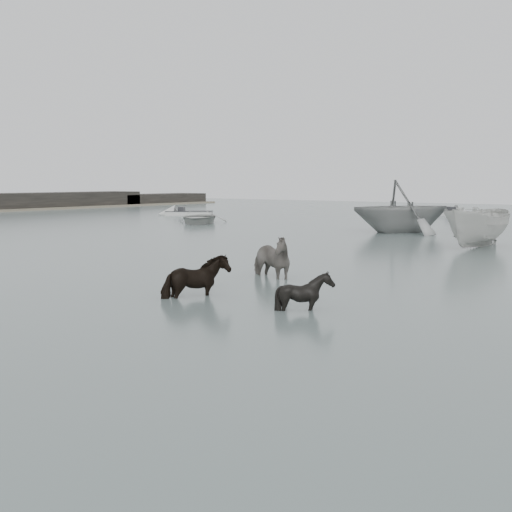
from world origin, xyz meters
name	(u,v)px	position (x,y,z in m)	size (l,w,h in m)	color
ground	(291,298)	(0.00, 0.00, 0.00)	(140.00, 140.00, 0.00)	#4A5856
pony_pinto	(269,250)	(-2.45, 2.47, 0.87)	(0.94, 2.06, 1.74)	black
pony_dark	(197,269)	(-2.03, -1.33, 0.74)	(1.47, 1.26, 1.48)	black
pony_black	(305,284)	(1.07, -1.08, 0.61)	(0.98, 1.10, 1.21)	black
rowboat_lead	(199,216)	(-20.99, 20.24, 0.50)	(3.45, 4.83, 1.00)	#B5B6B1
rowboat_trail	(402,205)	(-6.32, 21.20, 1.58)	(5.17, 5.99, 3.15)	gray
boat_small	(478,225)	(-0.10, 15.35, 1.00)	(1.94, 5.16, 1.99)	beige
skiff_outer	(189,211)	(-28.56, 27.56, 0.38)	(5.48, 1.60, 0.75)	beige
skiff_far	(443,211)	(-10.96, 40.54, 0.38)	(5.28, 1.60, 0.75)	#A9ABA8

